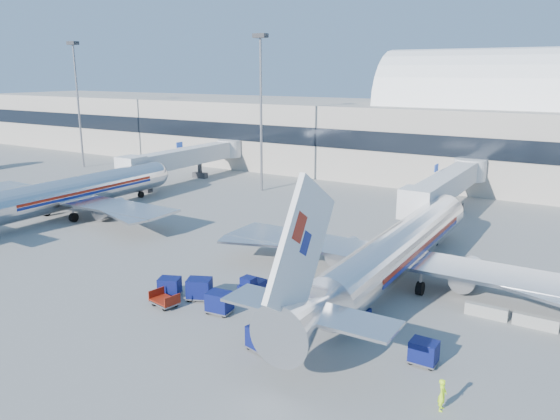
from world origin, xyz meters
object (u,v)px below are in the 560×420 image
Objects in this scene: jetbridge_near at (450,183)px; mast_west at (261,90)px; cart_solo_far at (424,352)px; cart_train_b at (199,289)px; cart_train_c at (170,286)px; mast_far_west at (77,86)px; cart_open_red at (165,301)px; ramp_worker at (442,395)px; barrier_mid at (536,322)px; tug_lead at (282,300)px; barrier_near at (486,311)px; cart_train_a at (219,302)px; cart_solo_near at (262,338)px; airliner_mid at (65,194)px; tug_right at (351,310)px; tug_left at (252,286)px; airliner_main at (395,251)px.

mast_west is at bearing -178.32° from jetbridge_near.
cart_train_b is at bearing 179.59° from cart_solo_far.
mast_west is at bearing 89.58° from cart_train_c.
cart_open_red is (56.68, -38.83, -14.39)m from mast_far_west.
mast_far_west is 89.49m from ramp_worker.
barrier_mid is 1.26× the size of cart_train_b.
ramp_worker is at bearing -27.63° from mast_far_west.
ramp_worker is (78.32, -40.99, -13.90)m from mast_far_west.
mast_far_west is 9.51× the size of tug_lead.
cart_train_b is at bearing -160.06° from barrier_mid.
mast_far_west reaches higher than barrier_near.
cart_train_a is 6.48m from cart_solo_near.
airliner_mid is at bearing 167.72° from cart_solo_far.
tug_lead is 6.65m from cart_solo_near.
tug_right is (5.32, 0.97, 0.10)m from tug_lead.
cart_train_c is (27.63, -11.65, -2.11)m from airliner_mid.
barrier_near is 1.72× the size of cart_solo_far.
tug_right is 1.10× the size of cart_open_red.
ramp_worker is at bearing -17.12° from airliner_mid.
cart_open_red is (-19.40, -1.96, -0.40)m from cart_solo_far.
cart_solo_near is (5.69, -7.20, 0.14)m from tug_left.
cart_solo_near reaches higher than barrier_near.
ramp_worker is at bearing -36.88° from cart_train_b.
tug_left is (60.99, -33.42, -14.06)m from mast_far_west.
cart_train_a is at bearing -126.76° from airliner_main.
cart_train_c is at bearing 132.57° from cart_open_red.
tug_lead is 6.63m from cart_train_b.
mast_far_west reaches higher than cart_train_b.
tug_right is 7.25m from cart_solo_far.
cart_open_red is at bearing -134.97° from airliner_main.
cart_train_b is at bearing 70.56° from cart_open_red.
tug_left is at bearing 11.53° from cart_train_c.
barrier_mid is (13.70, -28.81, -3.48)m from jetbridge_near.
tug_lead reaches higher than barrier_mid.
jetbridge_near is at bearing 74.11° from cart_train_a.
airliner_main is at bearing 30.35° from tug_lead.
jetbridge_near is 11.55× the size of cart_train_b.
cart_train_c is at bearing -160.40° from barrier_mid.
cart_train_b is at bearing -104.34° from jetbridge_near.
mast_west reaches higher than cart_train_b.
cart_train_b is at bearing 168.10° from cart_solo_near.
cart_train_a is 4.48m from cart_open_red.
tug_right is (41.71, -7.92, -2.20)m from airliner_mid.
cart_train_b is (-2.88, 1.18, 0.04)m from cart_train_a.
jetbridge_near is 1.22× the size of mast_far_west.
mast_far_west is at bearing 162.76° from cart_solo_near.
airliner_main is 75.44m from mast_far_west.
mast_far_west is 40.00m from mast_west.
airliner_mid is 37.53m from tug_lead.
tug_left is 1.44× the size of cart_solo_far.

